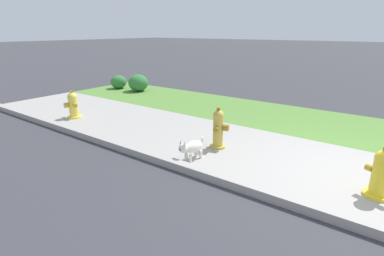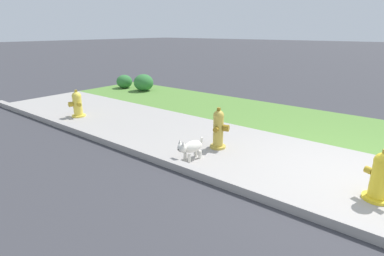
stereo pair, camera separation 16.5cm
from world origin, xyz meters
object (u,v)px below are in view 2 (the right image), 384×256
at_px(shrub_bush_near_lamp, 144,83).
at_px(fire_hydrant_across_street, 77,104).
at_px(shrub_bush_mid_verge, 124,82).
at_px(small_white_dog, 191,147).
at_px(fire_hydrant_far_end, 381,177).
at_px(fire_hydrant_mid_block, 219,129).

bearing_deg(shrub_bush_near_lamp, fire_hydrant_across_street, -70.19).
xyz_separation_m(fire_hydrant_across_street, shrub_bush_mid_verge, (-2.14, 3.23, -0.08)).
bearing_deg(small_white_dog, fire_hydrant_far_end, 110.67).
distance_m(fire_hydrant_mid_block, small_white_dog, 0.75).
distance_m(fire_hydrant_far_end, small_white_dog, 2.65).
bearing_deg(shrub_bush_near_lamp, shrub_bush_mid_verge, -175.71).
relative_size(fire_hydrant_far_end, shrub_bush_mid_verge, 1.21).
relative_size(fire_hydrant_across_street, shrub_bush_mid_verge, 1.18).
distance_m(fire_hydrant_far_end, fire_hydrant_across_street, 6.40).
height_order(fire_hydrant_mid_block, shrub_bush_mid_verge, fire_hydrant_mid_block).
relative_size(fire_hydrant_far_end, small_white_dog, 1.28).
distance_m(fire_hydrant_mid_block, shrub_bush_near_lamp, 5.82).
height_order(fire_hydrant_far_end, small_white_dog, fire_hydrant_far_end).
distance_m(small_white_dog, shrub_bush_mid_verge, 6.92).
relative_size(fire_hydrant_across_street, fire_hydrant_mid_block, 0.89).
height_order(fire_hydrant_far_end, fire_hydrant_across_street, fire_hydrant_far_end).
bearing_deg(shrub_bush_near_lamp, fire_hydrant_mid_block, -29.82).
bearing_deg(shrub_bush_near_lamp, fire_hydrant_far_end, -22.33).
distance_m(small_white_dog, shrub_bush_near_lamp, 6.17).
height_order(fire_hydrant_across_street, small_white_dog, fire_hydrant_across_street).
xyz_separation_m(fire_hydrant_far_end, shrub_bush_mid_verge, (-8.53, 3.04, -0.08)).
relative_size(fire_hydrant_across_street, small_white_dog, 1.26).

